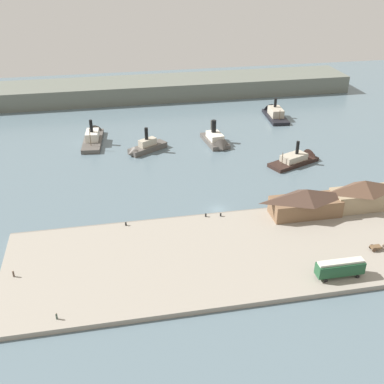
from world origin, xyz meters
name	(u,v)px	position (x,y,z in m)	size (l,w,h in m)	color
ground_plane	(218,209)	(0.00, 0.00, 0.00)	(320.00, 320.00, 0.00)	slate
quay_promenade	(240,253)	(0.00, -22.00, 0.60)	(110.00, 36.00, 1.20)	gray
seawall_edge	(221,214)	(0.00, -3.60, 0.50)	(110.00, 0.80, 1.00)	slate
ferry_shed_central_terminal	(306,202)	(21.93, -8.87, 5.06)	(18.93, 7.72, 7.59)	brown
ferry_shed_east_terminal	(363,194)	(38.74, -8.32, 5.41)	(17.04, 7.43, 8.28)	#998466
street_tram	(340,267)	(18.75, -35.43, 3.68)	(10.72, 2.89, 4.22)	#1E4C2D
horse_cart	(380,246)	(33.11, -27.77, 2.13)	(5.37, 1.54, 1.87)	brown
pedestrian_at_waters_edge	(57,316)	(-41.56, -37.11, 1.90)	(0.38, 0.38, 1.54)	#3D4C42
pedestrian_near_cart	(13,274)	(-51.67, -21.78, 1.94)	(0.40, 0.40, 1.62)	#4C3D33
mooring_post_west	(221,215)	(-0.59, -5.59, 1.65)	(0.44, 0.44, 0.90)	black
mooring_post_center_west	(206,215)	(-4.57, -5.05, 1.65)	(0.44, 0.44, 0.90)	black
mooring_post_center_east	(126,224)	(-25.92, -5.38, 1.65)	(0.44, 0.44, 0.90)	black
ferry_approaching_east	(299,159)	(34.85, 25.74, 1.14)	(20.35, 13.17, 10.07)	black
ferry_approaching_west	(144,148)	(-15.94, 44.38, 1.57)	(15.73, 12.04, 9.84)	#514C47
ferry_moored_east	(217,141)	(10.73, 45.59, 1.45)	(8.30, 16.82, 10.61)	#514C47
ferry_near_quay	(274,113)	(42.22, 71.91, 1.41)	(8.28, 20.51, 10.65)	black
ferry_departing_north	(93,136)	(-33.68, 59.45, 1.37)	(8.52, 23.68, 11.31)	#514C47
far_headland	(163,88)	(0.00, 110.00, 4.00)	(180.00, 24.00, 8.00)	#60665B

